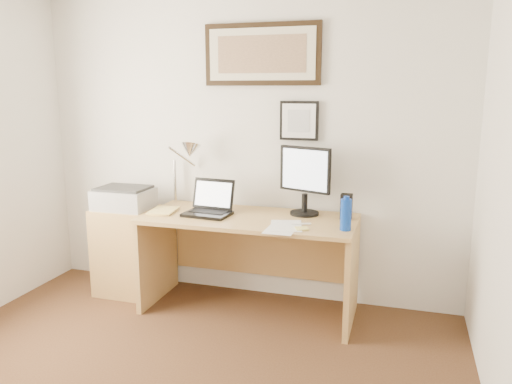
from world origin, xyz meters
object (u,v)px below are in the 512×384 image
at_px(printer, 124,198).
at_px(side_cabinet, 129,251).
at_px(water_bottle, 346,215).
at_px(lcd_monitor, 305,177).
at_px(book, 152,210).
at_px(desk, 252,243).
at_px(laptop, 210,207).

bearing_deg(printer, side_cabinet, 47.78).
bearing_deg(water_bottle, side_cabinet, 173.60).
xyz_separation_m(side_cabinet, printer, (-0.01, -0.01, 0.45)).
bearing_deg(lcd_monitor, printer, -174.41).
relative_size(side_cabinet, book, 2.86).
xyz_separation_m(desk, lcd_monitor, (0.39, 0.10, 0.53)).
relative_size(side_cabinet, laptop, 2.03).
bearing_deg(water_bottle, desk, 162.11).
relative_size(side_cabinet, desk, 0.46).
xyz_separation_m(side_cabinet, lcd_monitor, (1.46, 0.13, 0.68)).
height_order(water_bottle, lcd_monitor, lcd_monitor).
bearing_deg(desk, lcd_monitor, 14.03).
bearing_deg(printer, book, -18.82).
relative_size(side_cabinet, water_bottle, 3.38).
bearing_deg(laptop, printer, 176.67).
bearing_deg(lcd_monitor, water_bottle, -43.54).
distance_m(side_cabinet, laptop, 0.88).
bearing_deg(side_cabinet, water_bottle, -6.40).
distance_m(book, desk, 0.83).
bearing_deg(laptop, desk, 16.35).
distance_m(laptop, printer, 0.77).
height_order(water_bottle, book, water_bottle).
distance_m(side_cabinet, book, 0.51).
relative_size(water_bottle, lcd_monitor, 0.41).
height_order(side_cabinet, water_bottle, water_bottle).
bearing_deg(laptop, book, -172.61).
bearing_deg(book, water_bottle, -3.27).
bearing_deg(printer, lcd_monitor, 5.59).
relative_size(water_bottle, desk, 0.13).
height_order(side_cabinet, book, book).
distance_m(book, laptop, 0.47).
xyz_separation_m(water_bottle, book, (-1.51, 0.09, -0.10)).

